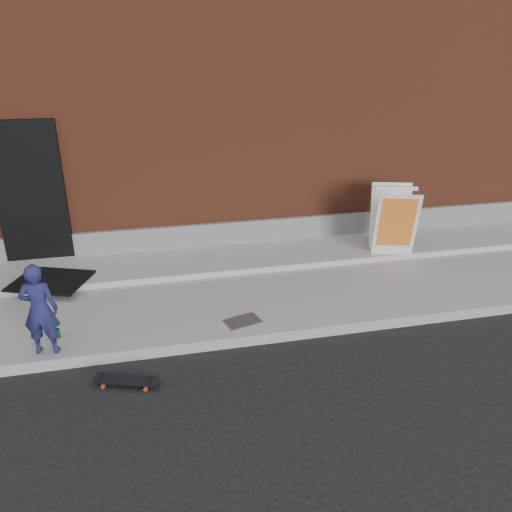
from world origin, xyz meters
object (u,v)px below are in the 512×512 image
object	(u,v)px
pizza_sign	(393,220)
soda_can	(58,333)
child	(40,310)
skateboard	(126,380)

from	to	relation	value
pizza_sign	soda_can	bearing A→B (deg)	-164.37
child	skateboard	world-z (taller)	child
pizza_sign	soda_can	xyz separation A→B (m)	(-5.27, -1.47, -0.61)
skateboard	soda_can	world-z (taller)	soda_can
skateboard	pizza_sign	xyz separation A→B (m)	(4.43, 2.44, 0.76)
child	soda_can	xyz separation A→B (m)	(0.08, 0.30, -0.51)
child	pizza_sign	distance (m)	5.64
child	skateboard	xyz separation A→B (m)	(0.92, -0.67, -0.66)
pizza_sign	soda_can	distance (m)	5.51
skateboard	child	bearing A→B (deg)	144.04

